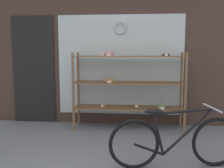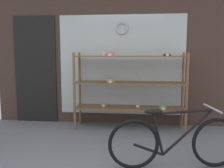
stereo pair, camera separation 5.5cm
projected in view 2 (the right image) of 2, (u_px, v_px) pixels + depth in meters
storefront_facade at (109, 29)px, 4.76m from camera, size 4.63×0.13×3.81m
display_case at (129, 83)px, 4.49m from camera, size 1.98×0.45×1.42m
bicycle at (175, 141)px, 3.00m from camera, size 1.62×0.46×0.75m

